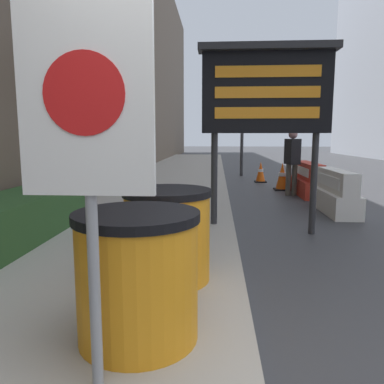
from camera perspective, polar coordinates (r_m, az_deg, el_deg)
bare_tree at (r=7.19m, az=-16.36°, el=12.61°), size 2.03×2.14×3.95m
barrel_drum_foreground at (r=2.56m, az=-8.27°, el=-12.47°), size 0.83×0.83×0.86m
barrel_drum_middle at (r=3.54m, az=-3.78°, el=-6.50°), size 0.83×0.83×0.86m
warning_sign at (r=1.89m, az=-15.74°, el=10.13°), size 0.66×0.08×2.03m
message_board at (r=5.81m, az=11.23°, el=14.58°), size 2.01×0.36×2.80m
jersey_barrier_white at (r=7.87m, az=21.02°, el=-0.27°), size 0.51×1.74×0.84m
jersey_barrier_red_striped at (r=10.05m, az=17.23°, el=1.65°), size 0.56×1.95×0.83m
traffic_cone_near at (r=10.80m, az=13.58°, el=2.30°), size 0.43×0.43×0.77m
traffic_cone_mid at (r=12.56m, az=10.42°, el=2.99°), size 0.38×0.38×0.68m
traffic_light_near_curb at (r=14.49m, az=7.74°, el=13.10°), size 0.28×0.44×3.71m
pedestrian_worker at (r=9.78m, az=15.02°, el=5.15°), size 0.35×0.48×1.65m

